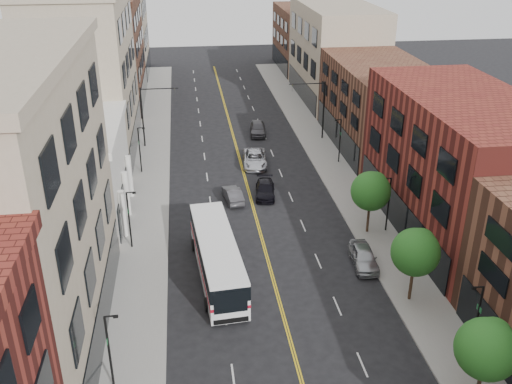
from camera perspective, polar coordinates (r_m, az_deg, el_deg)
name	(u,v)px	position (r m, az deg, el deg)	size (l,w,h in m)	color
sidewalk_left	(149,191)	(58.67, -10.62, 0.08)	(4.00, 110.00, 0.15)	gray
sidewalk_right	(342,181)	(60.69, 8.55, 1.12)	(4.00, 110.00, 0.15)	gray
bldg_l_tanoffice	(1,219)	(36.53, -24.11, -2.45)	(10.00, 22.00, 18.00)	gray
bldg_l_white	(66,175)	(54.41, -18.48, 1.63)	(10.00, 14.00, 8.00)	silver
bldg_l_far_a	(85,75)	(68.83, -16.72, 11.12)	(10.00, 20.00, 18.00)	gray
bldg_l_far_b	(106,53)	(88.50, -14.82, 13.33)	(10.00, 20.00, 15.00)	brown
bldg_l_far_c	(115,17)	(105.72, -13.91, 16.65)	(10.00, 16.00, 20.00)	gray
bldg_r_mid	(460,165)	(51.50, 19.75, 2.53)	(10.00, 22.00, 12.00)	maroon
bldg_r_far_a	(379,106)	(70.00, 12.23, 8.44)	(10.00, 20.00, 10.00)	brown
bldg_r_far_b	(335,53)	(88.98, 7.95, 13.64)	(10.00, 22.00, 14.00)	gray
bldg_r_far_c	(307,39)	(108.34, 5.14, 15.04)	(10.00, 18.00, 11.00)	brown
tree_r_1	(488,347)	(33.93, 22.16, -14.15)	(3.40, 3.40, 5.59)	black
tree_r_2	(416,250)	(41.17, 15.75, -5.65)	(3.40, 3.40, 5.59)	black
tree_r_3	(372,190)	(49.39, 11.48, 0.22)	(3.40, 3.40, 5.59)	black
lamp_l_1	(110,348)	(34.31, -14.43, -14.86)	(0.81, 0.55, 5.05)	black
lamp_l_2	(129,217)	(47.63, -12.54, -2.42)	(0.81, 0.55, 5.05)	black
lamp_l_3	(140,147)	(62.23, -11.53, 4.40)	(0.81, 0.55, 5.05)	black
lamp_r_1	(477,317)	(37.96, 21.21, -11.53)	(0.81, 0.55, 5.05)	black
lamp_r_2	(388,201)	(50.32, 13.08, -0.92)	(0.81, 0.55, 5.05)	black
lamp_r_3	(340,138)	(64.31, 8.37, 5.34)	(0.81, 0.55, 5.05)	black
signal_mast_left	(148,110)	(69.21, -10.73, 8.07)	(4.49, 0.18, 7.20)	black
signal_mast_right	(318,103)	(70.98, 6.22, 8.79)	(4.49, 0.18, 7.20)	black
city_bus	(217,255)	(43.56, -3.92, -6.28)	(3.76, 12.71, 3.22)	white
car_parked_far	(364,257)	(46.11, 10.71, -6.38)	(1.83, 4.55, 1.55)	#A8ACB0
car_lane_behind	(233,194)	(55.60, -2.35, -0.25)	(1.44, 4.14, 1.36)	#444449
car_lane_a	(265,190)	(56.59, 0.92, 0.24)	(1.89, 4.65, 1.35)	black
car_lane_b	(255,159)	(63.79, -0.11, 3.34)	(2.62, 5.67, 1.58)	silver
car_lane_c	(258,128)	(73.50, 0.18, 6.40)	(1.95, 4.85, 1.65)	#49484D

